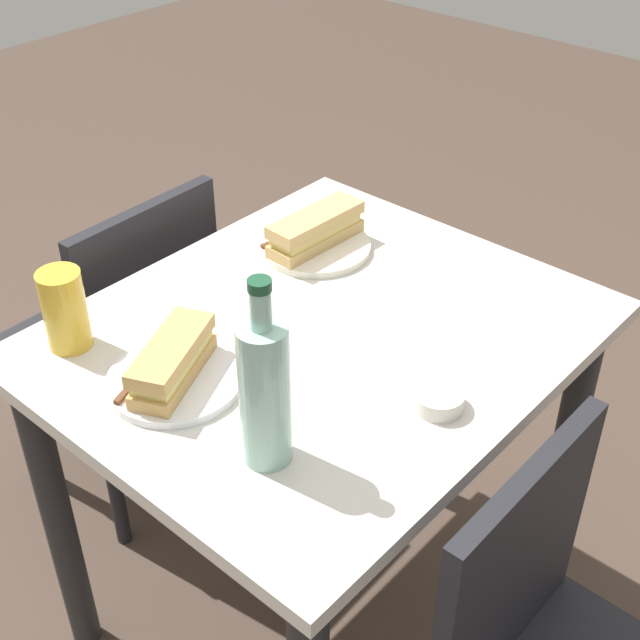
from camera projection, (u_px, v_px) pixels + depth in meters
ground_plane at (320, 604)px, 1.99m from camera, size 8.00×8.00×0.00m
dining_table at (320, 392)px, 1.62m from camera, size 0.92×0.78×0.78m
chair_far at (132, 333)px, 2.03m from camera, size 0.41×0.41×0.85m
plate_near at (316, 247)px, 1.76m from camera, size 0.22×0.22×0.01m
baguette_sandwich_near at (316, 229)px, 1.73m from camera, size 0.22×0.08×0.07m
knife_near at (294, 235)px, 1.77m from camera, size 0.18×0.05×0.01m
plate_far at (175, 380)px, 1.41m from camera, size 0.22×0.22×0.01m
baguette_sandwich_far at (172, 360)px, 1.39m from camera, size 0.21×0.14×0.07m
knife_far at (142, 374)px, 1.41m from camera, size 0.17×0.07×0.01m
water_bottle at (265, 391)px, 1.21m from camera, size 0.07×0.07×0.31m
beer_glass at (65, 310)px, 1.46m from camera, size 0.07×0.07×0.15m
olive_bowl at (439, 400)px, 1.36m from camera, size 0.08×0.08×0.03m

